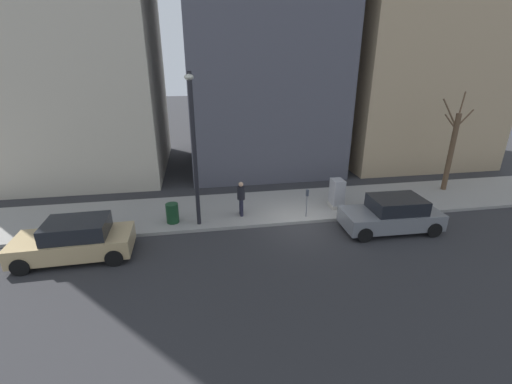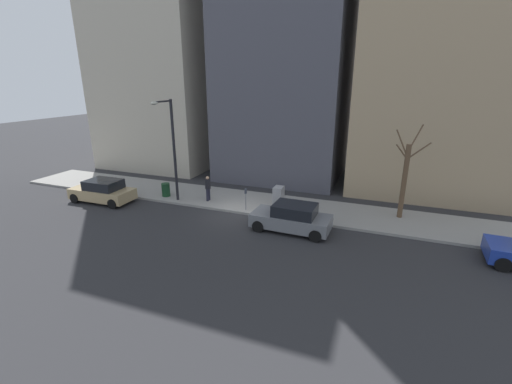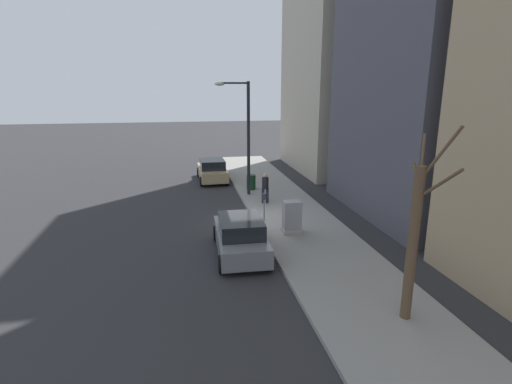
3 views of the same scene
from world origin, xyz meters
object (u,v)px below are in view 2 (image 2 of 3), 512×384
object	(u,v)px
streetlamp	(171,143)
utility_box	(278,198)
parking_meter	(246,197)
pedestrian_near_meter	(208,187)
parked_car_grey	(292,218)
trash_bin	(166,190)
bare_tree	(405,178)
parked_car_tan	(103,191)

from	to	relation	value
streetlamp	utility_box	bearing A→B (deg)	-81.48
parking_meter	pedestrian_near_meter	xyz separation A→B (m)	(0.68, 2.98, 0.11)
streetlamp	parking_meter	bearing A→B (deg)	-88.07
utility_box	pedestrian_near_meter	distance (m)	4.81
parked_car_grey	utility_box	distance (m)	2.92
trash_bin	utility_box	bearing A→B (deg)	-87.12
utility_box	trash_bin	distance (m)	7.97
parked_car_grey	parking_meter	size ratio (longest dim) A/B	3.14
utility_box	trash_bin	size ratio (longest dim) A/B	1.59
streetlamp	trash_bin	size ratio (longest dim) A/B	7.22
parking_meter	bare_tree	distance (m)	9.21
parked_car_tan	pedestrian_near_meter	bearing A→B (deg)	-71.46
trash_bin	bare_tree	bearing A→B (deg)	-83.43
parked_car_tan	utility_box	distance (m)	11.69
parked_car_tan	parking_meter	distance (m)	9.74
parked_car_tan	streetlamp	size ratio (longest dim) A/B	0.65
trash_bin	parking_meter	bearing A→B (deg)	-94.20
pedestrian_near_meter	bare_tree	bearing A→B (deg)	-84.76
parking_meter	trash_bin	world-z (taller)	parking_meter
parked_car_grey	utility_box	bearing A→B (deg)	33.21
bare_tree	parking_meter	bearing A→B (deg)	103.84
parked_car_tan	streetlamp	world-z (taller)	streetlamp
parked_car_grey	pedestrian_near_meter	size ratio (longest dim) A/B	2.56
parking_meter	utility_box	xyz separation A→B (m)	(0.85, -1.83, -0.13)
bare_tree	parked_car_grey	bearing A→B (deg)	124.90
streetlamp	parked_car_grey	bearing A→B (deg)	-99.99
parked_car_tan	bare_tree	size ratio (longest dim) A/B	0.80
streetlamp	bare_tree	size ratio (longest dim) A/B	1.22
parked_car_tan	streetlamp	bearing A→B (deg)	-72.94
bare_tree	trash_bin	distance (m)	15.17
parked_car_tan	parking_meter	xyz separation A→B (m)	(1.69, -9.59, 0.24)
streetlamp	pedestrian_near_meter	world-z (taller)	streetlamp
parking_meter	utility_box	world-z (taller)	utility_box
trash_bin	parked_car_tan	bearing A→B (deg)	121.74
parked_car_grey	streetlamp	size ratio (longest dim) A/B	0.65
bare_tree	pedestrian_near_meter	distance (m)	11.97
parking_meter	bare_tree	xyz separation A→B (m)	(2.17, -8.82, 1.51)
parking_meter	pedestrian_near_meter	bearing A→B (deg)	77.13
parked_car_tan	bare_tree	bearing A→B (deg)	-79.31
parking_meter	streetlamp	xyz separation A→B (m)	(-0.17, 4.97, 3.04)
pedestrian_near_meter	parked_car_grey	bearing A→B (deg)	-112.04
parking_meter	pedestrian_near_meter	size ratio (longest dim) A/B	0.81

